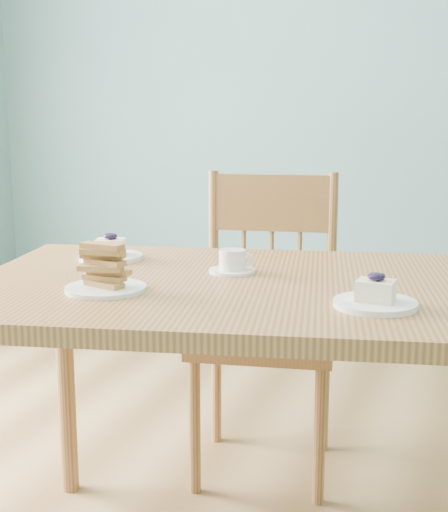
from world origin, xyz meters
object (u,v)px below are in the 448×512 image
object	(u,v)px
coffee_cup	(233,263)
biscotti_plate	(105,274)
dining_chair	(266,321)
cheesecake_plate_near	(375,298)
dining_table	(276,314)
cheesecake_plate_far	(111,253)

from	to	relation	value
coffee_cup	biscotti_plate	size ratio (longest dim) A/B	0.64
dining_chair	cheesecake_plate_near	xyz separation A→B (m)	(0.48, -0.75, 0.31)
dining_table	dining_chair	distance (m)	0.68
dining_chair	cheesecake_plate_near	world-z (taller)	dining_chair
dining_table	coffee_cup	distance (m)	0.19
dining_table	cheesecake_plate_far	distance (m)	0.55
cheesecake_plate_far	biscotti_plate	distance (m)	0.37
cheesecake_plate_far	dining_table	bearing A→B (deg)	-11.37
cheesecake_plate_near	dining_table	bearing A→B (deg)	151.63
cheesecake_plate_far	cheesecake_plate_near	bearing A→B (deg)	-17.48
dining_table	cheesecake_plate_near	distance (m)	0.32
cheesecake_plate_near	biscotti_plate	xyz separation A→B (m)	(-0.62, -0.08, 0.02)
cheesecake_plate_far	coffee_cup	xyz separation A→B (m)	(0.39, -0.04, 0.01)
biscotti_plate	dining_chair	bearing A→B (deg)	80.64
coffee_cup	biscotti_plate	bearing A→B (deg)	-145.59
dining_chair	cheesecake_plate_near	size ratio (longest dim) A/B	5.70
dining_chair	biscotti_plate	size ratio (longest dim) A/B	5.38
cheesecake_plate_far	coffee_cup	size ratio (longest dim) A/B	1.49
cheesecake_plate_near	coffee_cup	world-z (taller)	cheesecake_plate_near
dining_chair	cheesecake_plate_far	size ratio (longest dim) A/B	5.65
cheesecake_plate_far	coffee_cup	world-z (taller)	cheesecake_plate_far
dining_table	cheesecake_plate_far	xyz separation A→B (m)	(-0.53, 0.11, 0.10)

